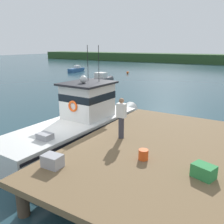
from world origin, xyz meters
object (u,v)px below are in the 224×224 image
Objects in this scene: bait_bucket at (143,155)px; moored_boat_far_left at (99,81)px; main_fishing_boat at (81,123)px; mooring_buoy_channel_marker at (128,73)px; deckhand_by_the_boat at (121,117)px; crate_stack_near_edge at (52,161)px; moored_boat_far_right at (77,70)px; crate_single_far at (204,171)px.

moored_boat_far_left is at bearing 127.70° from bait_bucket.
main_fishing_boat reaches higher than moored_boat_far_left.
mooring_buoy_channel_marker is (-16.51, 30.64, -1.16)m from bait_bucket.
main_fishing_boat reaches higher than deckhand_by_the_boat.
crate_stack_near_edge is 0.13× the size of moored_boat_far_right.
crate_single_far is at bearing -48.89° from moored_boat_far_left.
main_fishing_boat is at bearing -50.45° from moored_boat_far_right.
main_fishing_boat is at bearing -66.91° from mooring_buoy_channel_marker.
deckhand_by_the_boat reaches higher than crate_single_far.
crate_single_far reaches higher than moored_boat_far_right.
bait_bucket is 0.81× the size of mooring_buoy_channel_marker.
mooring_buoy_channel_marker is (9.71, 1.91, -0.18)m from moored_boat_far_right.
bait_bucket is at bearing -52.30° from moored_boat_far_left.
main_fishing_boat is 3.28m from deckhand_by_the_boat.
crate_stack_near_edge is (2.28, -4.24, 0.39)m from main_fishing_boat.
mooring_buoy_channel_marker is at bearing 117.03° from deckhand_by_the_boat.
crate_stack_near_edge is 35.56m from mooring_buoy_channel_marker.
moored_boat_far_right is 10.80× the size of mooring_buoy_channel_marker.
moored_boat_far_right is (-21.77, 26.37, -0.62)m from main_fishing_boat.
deckhand_by_the_boat is (0.63, 3.17, 0.66)m from crate_stack_near_edge.
bait_bucket is at bearing -47.60° from moored_boat_far_right.
moored_boat_far_right is 9.90m from mooring_buoy_channel_marker.
crate_single_far is (6.35, -2.51, 0.39)m from main_fishing_boat.
main_fishing_boat is 29.01× the size of bait_bucket.
moored_boat_far_left is (-13.72, 17.76, -0.84)m from bait_bucket.
moored_boat_far_left is (-15.62, 17.90, -0.87)m from crate_single_far.
moored_boat_far_left is 14.53× the size of mooring_buoy_channel_marker.
crate_stack_near_edge reaches higher than bait_bucket.
mooring_buoy_channel_marker is at bearing 113.09° from main_fishing_boat.
crate_stack_near_edge is 38.94m from moored_boat_far_right.
crate_single_far is 1.76× the size of bait_bucket.
crate_stack_near_edge is at bearing -51.84° from moored_boat_far_right.
deckhand_by_the_boat is at bearing -48.02° from moored_boat_far_right.
crate_stack_near_edge is 3.30m from deckhand_by_the_boat.
bait_bucket is at bearing 175.50° from crate_single_far.
bait_bucket is 34.82m from mooring_buoy_channel_marker.
deckhand_by_the_boat is at bearing -53.50° from moored_boat_far_left.
main_fishing_boat is 17.98m from moored_boat_far_left.
moored_boat_far_left is (12.50, -10.97, 0.14)m from moored_boat_far_right.
bait_bucket reaches higher than moored_boat_far_right.
moored_boat_far_right is (-24.05, 30.61, -1.00)m from crate_stack_near_edge.
deckhand_by_the_boat is 0.36× the size of moored_boat_far_right.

